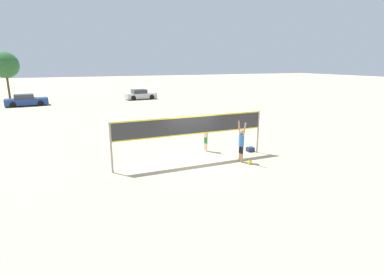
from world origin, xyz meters
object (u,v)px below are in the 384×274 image
object	(u,v)px
volleyball_net	(192,128)
player_blocker	(206,133)
parked_car_near	(26,101)
parked_car_mid	(140,95)
tree_left_cluster	(5,65)
gear_bag	(250,149)
volleyball	(250,162)
player_spiker	(241,141)

from	to	relation	value
volleyball_net	player_blocker	world-z (taller)	volleyball_net
parked_car_near	parked_car_mid	xyz separation A→B (m)	(13.76, 1.01, -0.01)
player_blocker	tree_left_cluster	size ratio (longest dim) A/B	0.32
volleyball_net	gear_bag	size ratio (longest dim) A/B	20.01
volleyball_net	tree_left_cluster	world-z (taller)	tree_left_cluster
volleyball	parked_car_near	bearing A→B (deg)	113.68
volleyball	player_spiker	bearing A→B (deg)	119.28
volleyball_net	player_spiker	bearing A→B (deg)	-24.87
player_blocker	volleyball	size ratio (longest dim) A/B	8.95
parked_car_mid	parked_car_near	bearing A→B (deg)	179.95
player_blocker	tree_left_cluster	xyz separation A→B (m)	(-13.71, 31.81, 3.53)
parked_car_near	tree_left_cluster	distance (m)	8.37
player_blocker	gear_bag	distance (m)	2.71
volleyball_net	gear_bag	bearing A→B (deg)	5.18
player_spiker	volleyball	xyz separation A→B (m)	(0.25, -0.44, -0.98)
player_spiker	tree_left_cluster	distance (m)	37.36
volleyball	gear_bag	size ratio (longest dim) A/B	0.57
player_spiker	player_blocker	bearing A→B (deg)	17.81
player_spiker	parked_car_near	bearing A→B (deg)	23.59
volleyball	parked_car_mid	xyz separation A→B (m)	(1.58, 28.80, 0.49)
volleyball	gear_bag	xyz separation A→B (m)	(1.27, 1.82, 0.01)
gear_bag	tree_left_cluster	distance (m)	36.84
volleyball	parked_car_near	distance (m)	30.35
volleyball	parked_car_mid	size ratio (longest dim) A/B	0.05
volleyball_net	volleyball	distance (m)	3.33
volleyball	parked_car_near	world-z (taller)	parked_car_near
gear_bag	parked_car_near	size ratio (longest dim) A/B	0.09
volleyball_net	parked_car_mid	bearing A→B (deg)	81.53
player_blocker	parked_car_mid	bearing A→B (deg)	174.25
player_blocker	player_spiker	bearing A→B (deg)	17.81
player_blocker	tree_left_cluster	bearing A→B (deg)	-156.68
player_blocker	parked_car_near	world-z (taller)	player_blocker
tree_left_cluster	player_spiker	bearing A→B (deg)	-67.06
player_spiker	parked_car_near	distance (m)	29.85
player_blocker	parked_car_near	distance (m)	27.29
player_spiker	parked_car_mid	world-z (taller)	player_spiker
tree_left_cluster	parked_car_mid	bearing A→B (deg)	-19.88
gear_bag	parked_car_mid	distance (m)	26.98
gear_bag	tree_left_cluster	bearing A→B (deg)	115.97
volleyball_net	player_spiker	size ratio (longest dim) A/B	3.85
gear_bag	parked_car_near	xyz separation A→B (m)	(-13.46, 25.97, 0.49)
player_blocker	gear_bag	size ratio (longest dim) A/B	5.08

